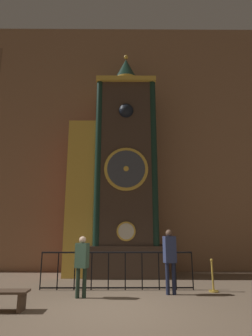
% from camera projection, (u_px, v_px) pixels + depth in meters
% --- Properties ---
extents(ground_plane, '(28.00, 28.00, 0.00)m').
position_uv_depth(ground_plane, '(111.00, 310.00, 5.98)').
color(ground_plane, '#75604C').
extents(cathedral_back_wall, '(24.00, 0.32, 12.36)m').
position_uv_depth(cathedral_back_wall, '(116.00, 138.00, 12.91)').
color(cathedral_back_wall, '#936B4C').
rests_on(cathedral_back_wall, ground_plane).
extents(clock_tower, '(3.94, 1.78, 9.96)m').
position_uv_depth(clock_tower, '(117.00, 174.00, 11.25)').
color(clock_tower, '#423328').
rests_on(clock_tower, ground_plane).
extents(railing_fence, '(4.72, 0.05, 1.12)m').
position_uv_depth(railing_fence, '(117.00, 269.00, 8.09)').
color(railing_fence, black).
rests_on(railing_fence, ground_plane).
extents(visitor_near, '(0.39, 0.32, 1.61)m').
position_uv_depth(visitor_near, '(82.00, 260.00, 7.23)').
color(visitor_near, '#213427').
rests_on(visitor_near, ground_plane).
extents(visitor_far, '(0.38, 0.30, 1.79)m').
position_uv_depth(visitor_far, '(170.00, 255.00, 7.62)').
color(visitor_far, '#1B213A').
rests_on(visitor_far, ground_plane).
extents(stanchion_post, '(0.28, 0.28, 0.93)m').
position_uv_depth(stanchion_post, '(213.00, 281.00, 7.79)').
color(stanchion_post, '#B28E33').
rests_on(stanchion_post, ground_plane).
extents(visitor_bench, '(1.25, 0.40, 0.44)m').
position_uv_depth(visitor_bench, '(0.00, 297.00, 5.94)').
color(visitor_bench, brown).
rests_on(visitor_bench, ground_plane).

